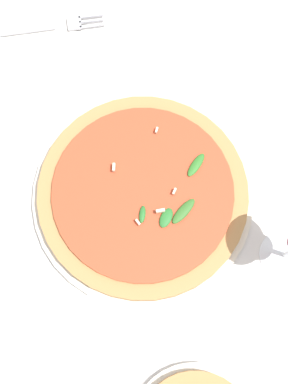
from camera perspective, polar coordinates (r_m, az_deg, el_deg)
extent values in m
plane|color=silver|center=(0.80, 0.27, -1.36)|extent=(6.00, 6.00, 0.00)
cylinder|color=silver|center=(0.80, 0.00, -0.48)|extent=(0.33, 0.33, 0.01)
cylinder|color=#B7844C|center=(0.78, 0.00, -0.18)|extent=(0.31, 0.31, 0.02)
cylinder|color=#C64728|center=(0.77, 0.00, 0.06)|extent=(0.26, 0.26, 0.01)
ellipsoid|color=#28702C|center=(0.76, 2.37, -2.77)|extent=(0.03, 0.03, 0.01)
ellipsoid|color=#296F2B|center=(0.76, -0.17, -2.40)|extent=(0.02, 0.03, 0.01)
ellipsoid|color=#336927|center=(0.76, 4.25, -2.05)|extent=(0.05, 0.03, 0.01)
ellipsoid|color=#307427|center=(0.78, 5.58, 2.89)|extent=(0.04, 0.03, 0.01)
cube|color=beige|center=(0.76, 3.26, 0.08)|extent=(0.01, 0.01, 0.01)
cube|color=beige|center=(0.75, -0.65, -3.23)|extent=(0.00, 0.01, 0.01)
cube|color=beige|center=(0.77, -3.23, 2.65)|extent=(0.01, 0.01, 0.01)
cube|color=beige|center=(0.75, 1.76, -2.02)|extent=(0.01, 0.01, 0.01)
cube|color=beige|center=(0.79, 1.36, 6.62)|extent=(0.01, 0.01, 0.00)
cylinder|color=white|center=(0.81, 14.77, -6.53)|extent=(0.07, 0.07, 0.00)
cube|color=silver|center=(0.94, -11.70, 16.53)|extent=(0.15, 0.12, 0.01)
cube|color=silver|center=(0.94, -13.76, 16.33)|extent=(0.13, 0.06, 0.00)
cube|color=silver|center=(0.93, -7.45, 17.42)|extent=(0.03, 0.03, 0.00)
cube|color=silver|center=(0.92, -5.53, 17.25)|extent=(0.04, 0.02, 0.00)
cube|color=silver|center=(0.93, -5.60, 17.71)|extent=(0.04, 0.02, 0.00)
cube|color=silver|center=(0.93, -5.67, 18.16)|extent=(0.04, 0.02, 0.00)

